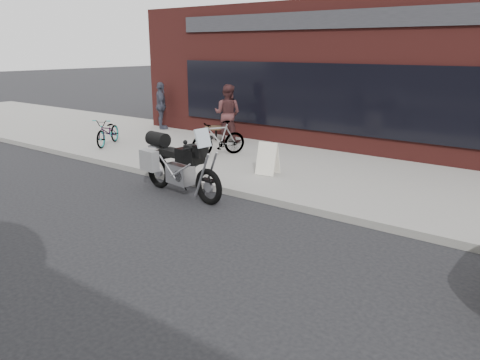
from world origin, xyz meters
name	(u,v)px	position (x,y,z in m)	size (l,w,h in m)	color
ground	(118,280)	(0.00, 0.00, 0.00)	(120.00, 120.00, 0.00)	black
near_sidewalk	(339,172)	(0.00, 7.00, 0.07)	(44.00, 6.00, 0.15)	gray
storefront	(375,72)	(-2.00, 13.98, 2.25)	(14.00, 10.07, 4.50)	#59201C
motorcycle	(176,164)	(-2.17, 3.38, 0.68)	(2.48, 0.80, 1.57)	black
bicycle_front	(108,132)	(-7.22, 5.45, 0.58)	(0.57, 1.63, 0.86)	gray
bicycle_rear	(218,138)	(-3.48, 6.41, 0.64)	(0.46, 1.64, 0.98)	gray
sandwich_sign	(268,158)	(-1.22, 5.57, 0.54)	(0.55, 0.51, 0.78)	white
cafe_table	(216,128)	(-5.00, 8.11, 0.56)	(0.78, 0.78, 0.45)	black
cafe_patron_left	(228,114)	(-4.50, 8.11, 1.08)	(0.91, 0.71, 1.86)	#4B2828
cafe_patron_right	(161,106)	(-8.09, 8.60, 1.03)	(1.03, 0.43, 1.75)	#3F4251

